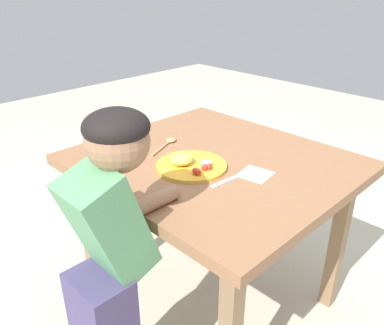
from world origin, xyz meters
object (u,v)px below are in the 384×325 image
plate (190,164)px  fork (235,177)px  person (110,266)px  spoon (168,143)px

plate → fork: plate is taller
plate → person: person is taller
spoon → fork: bearing=-118.0°
spoon → plate: bearing=-134.4°
spoon → person: size_ratio=0.18×
spoon → person: (0.37, -0.57, -0.14)m
plate → fork: size_ratio=1.17×
fork → spoon: bearing=89.9°
plate → spoon: (-0.24, 0.10, -0.01)m
fork → person: bearing=179.7°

